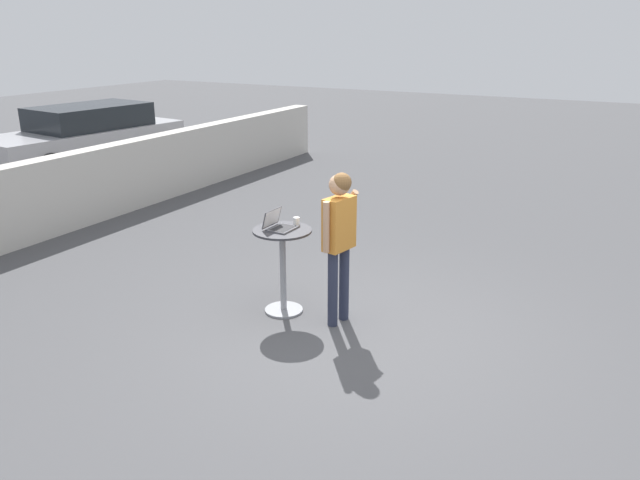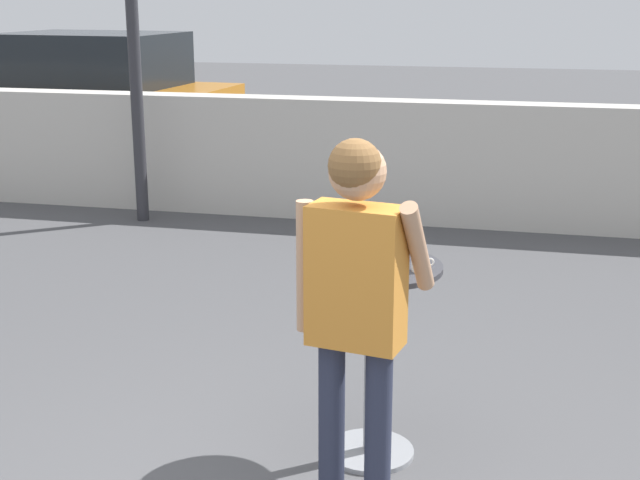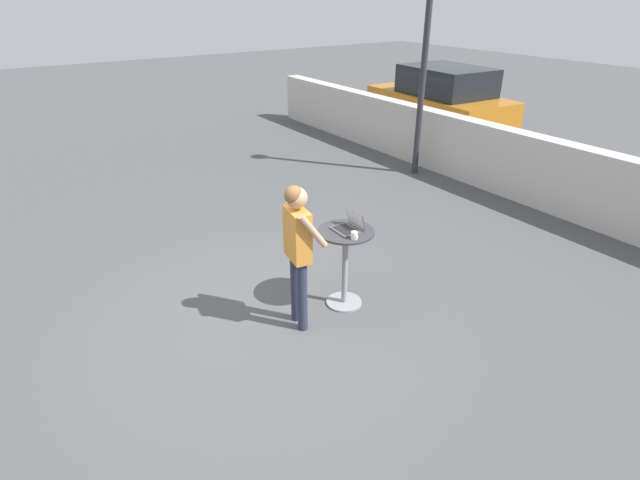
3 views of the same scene
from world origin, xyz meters
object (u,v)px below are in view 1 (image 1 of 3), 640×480
at_px(cafe_table, 283,259).
at_px(coffee_mug, 297,221).
at_px(laptop, 279,225).
at_px(standing_person, 339,230).
at_px(parked_car_near_street, 86,136).

xyz_separation_m(cafe_table, coffee_mug, (0.22, -0.05, 0.39)).
xyz_separation_m(laptop, standing_person, (0.05, -0.72, 0.04)).
bearing_deg(cafe_table, standing_person, -85.92).
relative_size(cafe_table, standing_person, 0.58).
relative_size(cafe_table, laptop, 3.09).
xyz_separation_m(standing_person, parked_car_near_street, (4.40, 8.78, -0.33)).
bearing_deg(coffee_mug, cafe_table, 166.74).
bearing_deg(laptop, cafe_table, -91.56).
distance_m(coffee_mug, standing_person, 0.65).
distance_m(cafe_table, parked_car_near_street, 9.24).
bearing_deg(parked_car_near_street, standing_person, -116.64).
bearing_deg(laptop, parked_car_near_street, 61.09).
relative_size(coffee_mug, standing_person, 0.06).
xyz_separation_m(laptop, parked_car_near_street, (4.45, 8.06, -0.29)).
bearing_deg(standing_person, coffee_mug, 74.31).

